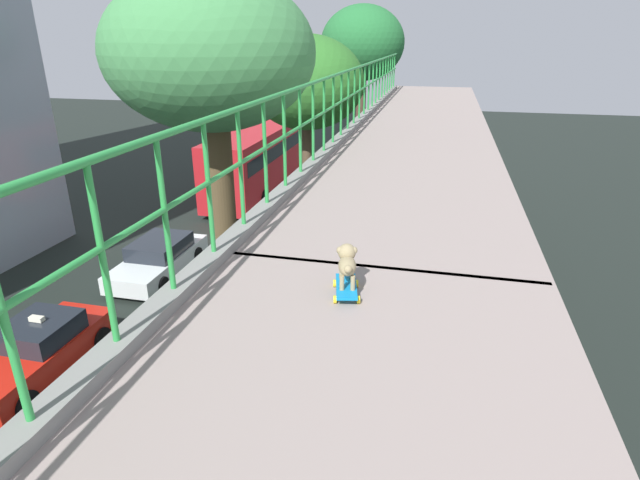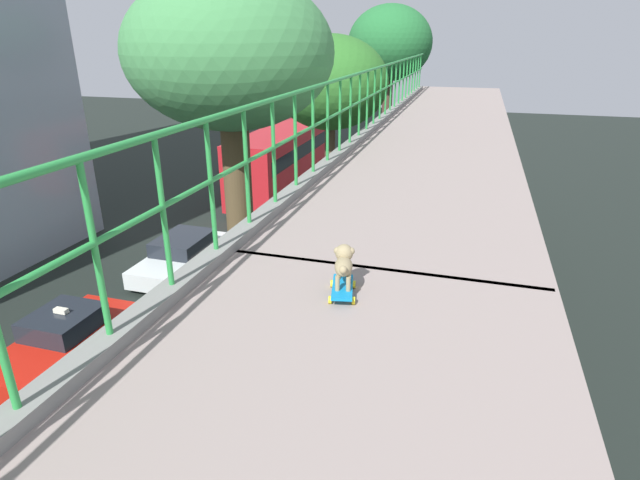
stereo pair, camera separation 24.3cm
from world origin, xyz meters
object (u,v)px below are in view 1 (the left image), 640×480
(car_grey_fifth, at_px, (212,310))
(city_bus, at_px, (261,155))
(car_white_sixth, at_px, (159,258))
(toy_skateboard, at_px, (346,287))
(small_dog, at_px, (347,261))
(car_red_taxi_fourth, at_px, (38,351))

(car_grey_fifth, height_order, city_bus, city_bus)
(car_grey_fifth, bearing_deg, car_white_sixth, 137.85)
(car_grey_fifth, distance_m, city_bus, 14.91)
(toy_skateboard, bearing_deg, car_grey_fifth, 123.03)
(car_white_sixth, relative_size, small_dog, 11.50)
(small_dog, bearing_deg, toy_skateboard, -82.01)
(car_grey_fifth, xyz_separation_m, car_white_sixth, (-3.53, 3.19, -0.11))
(city_bus, bearing_deg, small_dog, -68.57)
(car_red_taxi_fourth, distance_m, city_bus, 17.41)
(car_grey_fifth, relative_size, toy_skateboard, 9.76)
(city_bus, xyz_separation_m, toy_skateboard, (8.89, -22.69, 4.28))
(car_grey_fifth, relative_size, car_white_sixth, 0.98)
(car_red_taxi_fourth, bearing_deg, city_bus, 90.45)
(car_red_taxi_fourth, bearing_deg, car_white_sixth, 91.29)
(car_grey_fifth, bearing_deg, city_bus, 103.72)
(car_red_taxi_fourth, xyz_separation_m, small_dog, (8.74, -5.26, 5.71))
(car_red_taxi_fourth, relative_size, toy_skateboard, 9.20)
(toy_skateboard, bearing_deg, city_bus, 111.39)
(car_red_taxi_fourth, xyz_separation_m, car_white_sixth, (-0.14, 6.11, -0.09))
(city_bus, height_order, small_dog, small_dog)
(small_dog, bearing_deg, car_white_sixth, 127.97)
(car_grey_fifth, height_order, car_white_sixth, car_grey_fifth)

